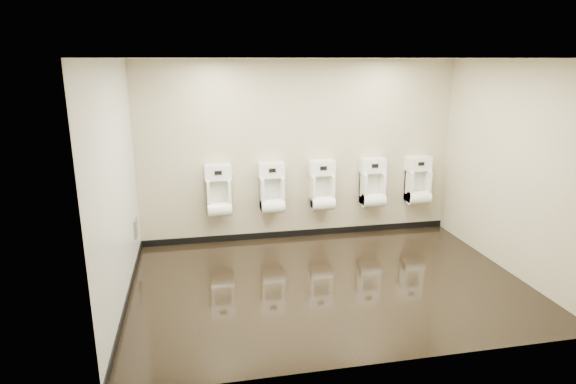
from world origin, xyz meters
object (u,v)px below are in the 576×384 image
urinal_3 (373,186)px  urinal_4 (418,184)px  urinal_2 (322,189)px  access_panel (136,228)px  urinal_0 (219,194)px  urinal_1 (272,192)px

urinal_3 → urinal_4: (0.79, 0.00, 0.00)m
urinal_4 → urinal_2: bearing=180.0°
urinal_2 → urinal_3: size_ratio=1.00×
access_panel → urinal_4: (4.45, 0.41, 0.31)m
urinal_4 → urinal_3: bearing=180.0°
urinal_2 → urinal_3: (0.85, 0.00, 0.00)m
access_panel → urinal_0: urinal_0 is taller
access_panel → urinal_4: size_ratio=0.33×
urinal_0 → urinal_1: size_ratio=1.00×
urinal_1 → urinal_4: 2.44m
urinal_1 → urinal_3: bearing=0.0°
urinal_3 → urinal_4: bearing=0.0°
urinal_2 → urinal_0: bearing=180.0°
urinal_3 → access_panel: bearing=-173.6°
urinal_1 → urinal_4: bearing=0.0°
access_panel → urinal_2: 2.86m
access_panel → urinal_1: bearing=11.6°
urinal_2 → access_panel: bearing=-171.6°
urinal_3 → urinal_0: bearing=180.0°
urinal_1 → access_panel: bearing=-168.4°
urinal_1 → urinal_3: same height
urinal_0 → urinal_4: size_ratio=1.00×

